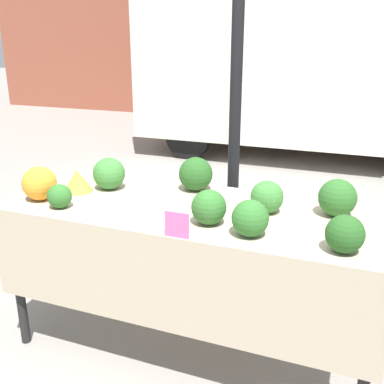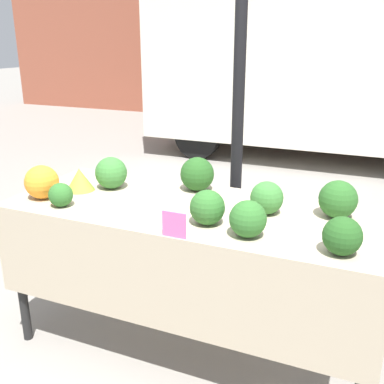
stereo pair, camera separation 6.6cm
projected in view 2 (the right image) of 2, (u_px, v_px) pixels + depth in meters
The scene contains 15 objects.
ground_plane at pixel (192, 344), 2.54m from camera, with size 40.00×40.00×0.00m, color gray.
tent_pole at pixel (238, 111), 2.62m from camera, with size 0.07×0.07×2.46m.
parked_truck at pixel (313, 54), 6.34m from camera, with size 4.63×2.22×2.75m.
market_table at pixel (187, 231), 2.25m from camera, with size 1.90×0.76×0.83m.
orange_cauliflower at pixel (42, 182), 2.37m from camera, with size 0.18×0.18×0.18m.
romanesco_head at pixel (80, 179), 2.50m from camera, with size 0.16×0.16×0.13m.
broccoli_head_0 at pixel (111, 173), 2.53m from camera, with size 0.18×0.18×0.18m.
broccoli_head_1 at pixel (267, 198), 2.16m from camera, with size 0.16×0.16×0.16m.
broccoli_head_2 at pixel (342, 236), 1.75m from camera, with size 0.16×0.16×0.16m.
broccoli_head_3 at pixel (61, 195), 2.26m from camera, with size 0.12×0.12×0.12m.
broccoli_head_4 at pixel (338, 199), 2.11m from camera, with size 0.18×0.18×0.18m.
broccoli_head_5 at pixel (248, 219), 1.91m from camera, with size 0.16×0.16×0.16m.
broccoli_head_6 at pixel (197, 174), 2.49m from camera, with size 0.19×0.19×0.19m.
broccoli_head_7 at pixel (207, 207), 2.03m from camera, with size 0.16×0.16×0.16m.
price_sign at pixel (174, 225), 1.90m from camera, with size 0.11×0.01×0.12m.
Camera 2 is at (0.83, -1.95, 1.63)m, focal length 42.00 mm.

